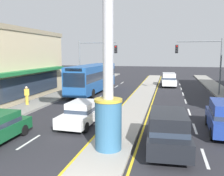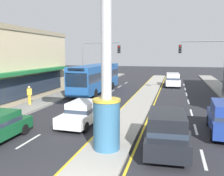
{
  "view_description": "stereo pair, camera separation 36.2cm",
  "coord_description": "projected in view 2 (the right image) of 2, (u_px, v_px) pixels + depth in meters",
  "views": [
    {
      "loc": [
        2.68,
        -6.17,
        4.66
      ],
      "look_at": [
        -0.56,
        7.72,
        2.6
      ],
      "focal_mm": 38.93,
      "sensor_mm": 36.0,
      "label": 1
    },
    {
      "loc": [
        3.03,
        -6.09,
        4.66
      ],
      "look_at": [
        -0.56,
        7.72,
        2.6
      ],
      "focal_mm": 38.93,
      "sensor_mm": 36.0,
      "label": 2
    }
  ],
  "objects": [
    {
      "name": "bus_near_right_lane",
      "position": [
        96.0,
        77.0,
        28.75
      ],
      "size": [
        2.81,
        11.26,
        3.26
      ],
      "color": "#1E5199",
      "rests_on": "ground"
    },
    {
      "name": "traffic_light_left_side",
      "position": [
        96.0,
        56.0,
        29.56
      ],
      "size": [
        4.86,
        0.46,
        6.2
      ],
      "color": "slate",
      "rests_on": "ground"
    },
    {
      "name": "sedan_far_left_oncoming",
      "position": [
        82.0,
        113.0,
        15.85
      ],
      "size": [
        1.97,
        4.37,
        1.53
      ],
      "color": "white",
      "rests_on": "ground"
    },
    {
      "name": "district_sign",
      "position": [
        106.0,
        64.0,
        11.0
      ],
      "size": [
        6.05,
        1.32,
        8.65
      ],
      "color": "#33668C",
      "rests_on": "median_strip"
    },
    {
      "name": "sidewalk_left",
      "position": [
        54.0,
        98.0,
        24.78
      ],
      "size": [
        2.38,
        60.0,
        0.18
      ],
      "primitive_type": "cube",
      "color": "gray",
      "rests_on": "ground"
    },
    {
      "name": "traffic_light_right_side",
      "position": [
        207.0,
        57.0,
        25.9
      ],
      "size": [
        4.86,
        0.46,
        6.2
      ],
      "color": "slate",
      "rests_on": "ground"
    },
    {
      "name": "median_strip",
      "position": [
        143.0,
        99.0,
        24.48
      ],
      "size": [
        2.19,
        52.0,
        0.14
      ],
      "primitive_type": "cube",
      "color": "#A39E93",
      "rests_on": "ground"
    },
    {
      "name": "pedestrian_near_kerb",
      "position": [
        29.0,
        94.0,
        21.25
      ],
      "size": [
        0.45,
        0.43,
        1.62
      ],
      "color": "gold",
      "rests_on": "sidewalk_left"
    },
    {
      "name": "lane_markings",
      "position": [
        141.0,
        102.0,
        23.2
      ],
      "size": [
        8.93,
        52.0,
        0.01
      ],
      "color": "silver",
      "rests_on": "ground"
    },
    {
      "name": "suv_far_right_lane",
      "position": [
        167.0,
        131.0,
        11.6
      ],
      "size": [
        2.14,
        4.69,
        1.9
      ],
      "color": "black",
      "rests_on": "ground"
    },
    {
      "name": "suv_mid_left_lane",
      "position": [
        173.0,
        80.0,
        33.74
      ],
      "size": [
        2.16,
        4.7,
        1.9
      ],
      "color": "silver",
      "rests_on": "ground"
    }
  ]
}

